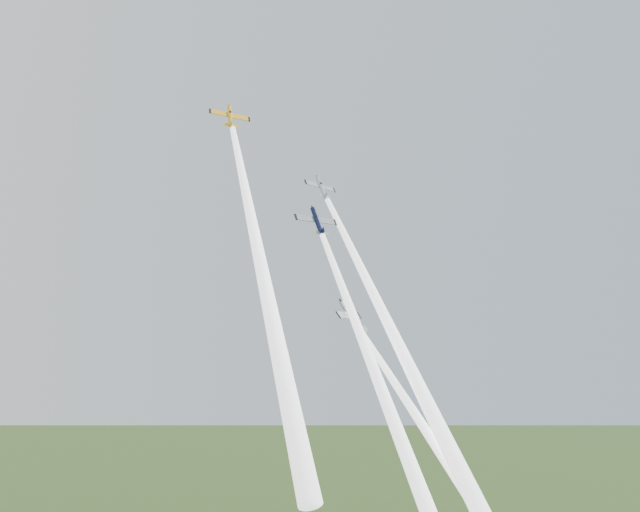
{
  "coord_description": "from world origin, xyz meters",
  "views": [
    {
      "loc": [
        -78.74,
        -108.07,
        74.4
      ],
      "look_at": [
        0.0,
        -6.0,
        92.0
      ],
      "focal_mm": 45.0,
      "sensor_mm": 36.0,
      "label": 1
    }
  ],
  "objects_px": {
    "plane_yellow": "(230,116)",
    "plane_silver_right": "(321,187)",
    "plane_silver_low": "(352,317)",
    "plane_navy": "(317,221)"
  },
  "relations": [
    {
      "from": "plane_yellow",
      "to": "plane_silver_right",
      "type": "bearing_deg",
      "value": 25.48
    },
    {
      "from": "plane_silver_right",
      "to": "plane_silver_low",
      "type": "xyz_separation_m",
      "value": [
        -5.88,
        -15.41,
        -24.41
      ]
    },
    {
      "from": "plane_navy",
      "to": "plane_silver_low",
      "type": "height_order",
      "value": "plane_navy"
    },
    {
      "from": "plane_silver_low",
      "to": "plane_yellow",
      "type": "bearing_deg",
      "value": 116.81
    },
    {
      "from": "plane_navy",
      "to": "plane_silver_right",
      "type": "height_order",
      "value": "plane_silver_right"
    },
    {
      "from": "plane_yellow",
      "to": "plane_navy",
      "type": "distance_m",
      "value": 22.73
    },
    {
      "from": "plane_yellow",
      "to": "plane_silver_right",
      "type": "height_order",
      "value": "plane_yellow"
    },
    {
      "from": "plane_yellow",
      "to": "plane_navy",
      "type": "height_order",
      "value": "plane_yellow"
    },
    {
      "from": "plane_yellow",
      "to": "plane_navy",
      "type": "relative_size",
      "value": 0.87
    },
    {
      "from": "plane_silver_right",
      "to": "plane_silver_low",
      "type": "bearing_deg",
      "value": -109.31
    }
  ]
}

